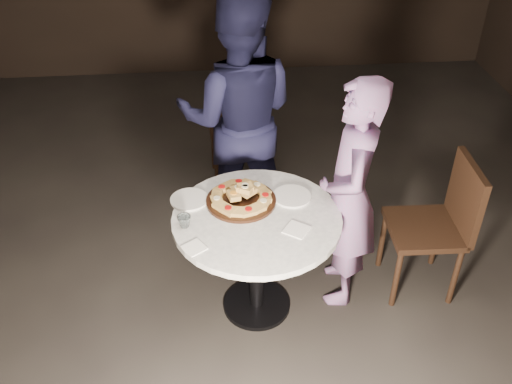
% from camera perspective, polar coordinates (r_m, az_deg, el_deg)
% --- Properties ---
extents(floor, '(7.00, 7.00, 0.00)m').
position_cam_1_polar(floor, '(3.67, -1.62, -10.24)').
color(floor, black).
rests_on(floor, ground).
extents(table, '(1.22, 1.22, 0.70)m').
position_cam_1_polar(table, '(3.21, 0.08, -4.30)').
color(table, black).
rests_on(table, ground).
extents(serving_board, '(0.51, 0.51, 0.02)m').
position_cam_1_polar(serving_board, '(3.23, -1.50, -0.88)').
color(serving_board, black).
rests_on(serving_board, table).
extents(focaccia_pile, '(0.35, 0.35, 0.09)m').
position_cam_1_polar(focaccia_pile, '(3.21, -1.48, -0.36)').
color(focaccia_pile, '#B28845').
rests_on(focaccia_pile, serving_board).
extents(plate_left, '(0.26, 0.26, 0.01)m').
position_cam_1_polar(plate_left, '(3.26, -6.69, -0.74)').
color(plate_left, white).
rests_on(plate_left, table).
extents(plate_right, '(0.27, 0.27, 0.01)m').
position_cam_1_polar(plate_right, '(3.27, 3.63, -0.43)').
color(plate_right, white).
rests_on(plate_right, table).
extents(water_glass, '(0.08, 0.08, 0.07)m').
position_cam_1_polar(water_glass, '(3.06, -7.19, -2.93)').
color(water_glass, silver).
rests_on(water_glass, table).
extents(napkin_near, '(0.14, 0.14, 0.01)m').
position_cam_1_polar(napkin_near, '(2.94, -6.18, -5.55)').
color(napkin_near, white).
rests_on(napkin_near, table).
extents(napkin_far, '(0.17, 0.17, 0.01)m').
position_cam_1_polar(napkin_far, '(3.04, 4.07, -3.78)').
color(napkin_far, white).
rests_on(napkin_far, table).
extents(chair_far, '(0.40, 0.42, 0.81)m').
position_cam_1_polar(chair_far, '(4.38, -2.05, 6.00)').
color(chair_far, black).
rests_on(chair_far, ground).
extents(chair_right, '(0.45, 0.43, 0.90)m').
position_cam_1_polar(chair_right, '(3.58, 18.02, -2.60)').
color(chair_right, black).
rests_on(chair_right, ground).
extents(diner_navy, '(0.90, 0.75, 1.70)m').
position_cam_1_polar(diner_navy, '(3.77, -1.78, 7.43)').
color(diner_navy, black).
rests_on(diner_navy, ground).
extents(diner_teal, '(0.42, 0.58, 1.45)m').
position_cam_1_polar(diner_teal, '(3.28, 9.32, -0.42)').
color(diner_teal, slate).
rests_on(diner_teal, ground).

